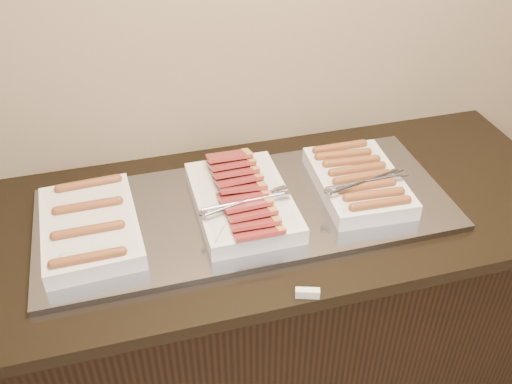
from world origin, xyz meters
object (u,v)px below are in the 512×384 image
dish_right (358,180)px  dish_center (242,199)px  dish_left (90,226)px  counter (240,316)px  warming_tray (246,210)px

dish_right → dish_center: bearing=-177.2°
dish_center → dish_left: bearing=179.5°
counter → dish_center: bearing=-11.3°
warming_tray → dish_left: size_ratio=3.07×
warming_tray → dish_center: dish_center is taller
counter → dish_left: size_ratio=5.26×
counter → warming_tray: 0.46m
dish_left → dish_center: bearing=-3.2°
counter → dish_left: 0.65m
dish_center → dish_right: (0.36, -0.00, -0.00)m
warming_tray → dish_left: dish_left is taller
dish_left → counter: bearing=-2.7°
dish_left → dish_right: dish_right is taller
counter → dish_center: dish_center is taller
counter → warming_tray: size_ratio=1.72×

